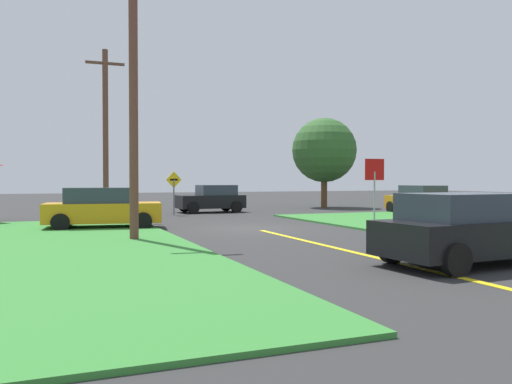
# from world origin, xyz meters

# --- Properties ---
(ground_plane) EXTENTS (120.00, 120.00, 0.00)m
(ground_plane) POSITION_xyz_m (0.00, 0.00, 0.00)
(ground_plane) COLOR #2E2E2E
(lane_stripe_center) EXTENTS (0.20, 14.00, 0.01)m
(lane_stripe_center) POSITION_xyz_m (0.00, -8.00, 0.01)
(lane_stripe_center) COLOR yellow
(lane_stripe_center) RESTS_ON ground
(stop_sign) EXTENTS (0.83, 0.09, 2.74)m
(stop_sign) POSITION_xyz_m (4.36, -2.01, 1.96)
(stop_sign) COLOR #9EA0A8
(stop_sign) RESTS_ON ground
(car_behind_on_main_road) EXTENTS (4.65, 2.37, 1.62)m
(car_behind_on_main_road) POSITION_xyz_m (1.35, -10.10, 0.81)
(car_behind_on_main_road) COLOR black
(car_behind_on_main_road) RESTS_ON ground
(car_on_crossroad) EXTENTS (2.26, 4.53, 1.62)m
(car_on_crossroad) POSITION_xyz_m (11.64, 4.26, 0.80)
(car_on_crossroad) COLOR orange
(car_on_crossroad) RESTS_ON ground
(parked_car_near_building) EXTENTS (4.60, 2.46, 1.62)m
(parked_car_near_building) POSITION_xyz_m (-5.54, 1.99, 0.80)
(parked_car_near_building) COLOR orange
(parked_car_near_building) RESTS_ON ground
(car_approaching_junction) EXTENTS (3.94, 2.13, 1.62)m
(car_approaching_junction) POSITION_xyz_m (1.51, 10.41, 0.80)
(car_approaching_junction) COLOR black
(car_approaching_junction) RESTS_ON ground
(utility_pole_near) EXTENTS (1.80, 0.35, 9.15)m
(utility_pole_near) POSITION_xyz_m (-5.01, -2.69, 4.71)
(utility_pole_near) COLOR brown
(utility_pole_near) RESTS_ON ground
(utility_pole_mid) EXTENTS (1.80, 0.26, 8.12)m
(utility_pole_mid) POSITION_xyz_m (-4.94, 6.57, 4.21)
(utility_pole_mid) COLOR brown
(utility_pole_mid) RESTS_ON ground
(direction_sign) EXTENTS (0.90, 0.19, 2.39)m
(direction_sign) POSITION_xyz_m (-1.16, 8.74, 1.48)
(direction_sign) COLOR slate
(direction_sign) RESTS_ON ground
(oak_tree_left) EXTENTS (4.48, 4.48, 6.24)m
(oak_tree_left) POSITION_xyz_m (10.40, 12.79, 3.99)
(oak_tree_left) COLOR brown
(oak_tree_left) RESTS_ON ground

